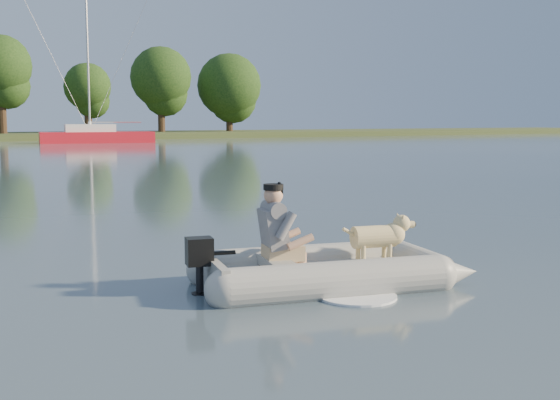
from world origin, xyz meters
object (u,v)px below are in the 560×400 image
dog (374,241)px  sailboat (96,136)px  man (275,226)px  dinghy (329,238)px

dog → sailboat: bearing=90.8°
dog → man: bearing=-180.0°
sailboat → man: bearing=-93.9°
man → sailboat: bearing=89.4°
man → sailboat: sailboat is taller
dinghy → man: size_ratio=4.41×
dinghy → sailboat: bearing=90.1°
man → sailboat: 50.18m
dinghy → dog: dinghy is taller
dog → sailboat: size_ratio=0.07×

